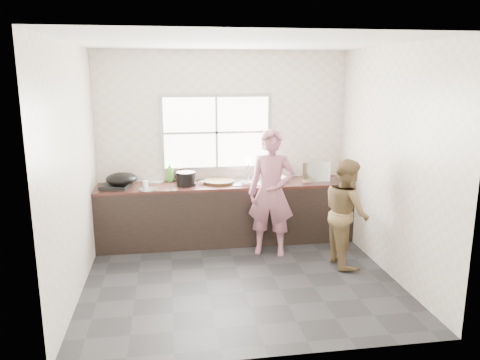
{
  "coord_description": "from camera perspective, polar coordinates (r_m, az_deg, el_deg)",
  "views": [
    {
      "loc": [
        -0.78,
        -5.09,
        2.38
      ],
      "look_at": [
        0.1,
        0.65,
        1.05
      ],
      "focal_mm": 35.0,
      "sensor_mm": 36.0,
      "label": 1
    }
  ],
  "objects": [
    {
      "name": "wall_right",
      "position": [
        5.8,
        17.91,
        2.05
      ],
      "size": [
        0.01,
        3.2,
        2.7
      ],
      "primitive_type": "cube",
      "color": "silver",
      "rests_on": "ground"
    },
    {
      "name": "burner",
      "position": [
        6.55,
        -14.92,
        -0.73
      ],
      "size": [
        0.43,
        0.43,
        0.05
      ],
      "primitive_type": "cube",
      "rotation": [
        0.0,
        0.0,
        -0.21
      ],
      "color": "black",
      "rests_on": "countertop"
    },
    {
      "name": "person_side",
      "position": [
        6.01,
        12.84,
        -3.87
      ],
      "size": [
        0.54,
        0.68,
        1.36
      ],
      "primitive_type": "imported",
      "rotation": [
        0.0,
        0.0,
        1.61
      ],
      "color": "brown",
      "rests_on": "floor"
    },
    {
      "name": "wall_back",
      "position": [
        6.82,
        -2.06,
        4.2
      ],
      "size": [
        3.6,
        0.01,
        2.7
      ],
      "primitive_type": "cube",
      "color": "beige",
      "rests_on": "ground"
    },
    {
      "name": "bowl_held",
      "position": [
        6.48,
        0.75,
        -0.37
      ],
      "size": [
        0.26,
        0.26,
        0.07
      ],
      "primitive_type": "imported",
      "rotation": [
        0.0,
        0.0,
        0.19
      ],
      "color": "silver",
      "rests_on": "countertop"
    },
    {
      "name": "window_glazing",
      "position": [
        6.74,
        -2.88,
        5.8
      ],
      "size": [
        1.5,
        0.01,
        1.0
      ],
      "primitive_type": "cube",
      "color": "white",
      "rests_on": "window_frame"
    },
    {
      "name": "pot_lid_right",
      "position": [
        6.79,
        -10.89,
        -0.24
      ],
      "size": [
        0.25,
        0.25,
        0.01
      ],
      "primitive_type": "cylinder",
      "rotation": [
        0.0,
        0.0,
        -0.14
      ],
      "color": "silver",
      "rests_on": "countertop"
    },
    {
      "name": "faucet",
      "position": [
        6.82,
        1.0,
        1.3
      ],
      "size": [
        0.02,
        0.02,
        0.3
      ],
      "primitive_type": "cylinder",
      "color": "silver",
      "rests_on": "countertop"
    },
    {
      "name": "bottle_brown_tall",
      "position": [
        6.76,
        -7.27,
        0.63
      ],
      "size": [
        0.11,
        0.11,
        0.19
      ],
      "primitive_type": "imported",
      "rotation": [
        0.0,
        0.0,
        -0.3
      ],
      "color": "#402410",
      "rests_on": "countertop"
    },
    {
      "name": "pot_lid_left",
      "position": [
        6.37,
        -11.1,
        -1.09
      ],
      "size": [
        0.3,
        0.3,
        0.01
      ],
      "primitive_type": "cylinder",
      "rotation": [
        0.0,
        0.0,
        0.15
      ],
      "color": "#BABBC2",
      "rests_on": "countertop"
    },
    {
      "name": "bottle_brown_short",
      "position": [
        6.76,
        -7.28,
        0.63
      ],
      "size": [
        0.18,
        0.18,
        0.19
      ],
      "primitive_type": "imported",
      "rotation": [
        0.0,
        0.0,
        0.2
      ],
      "color": "#461C11",
      "rests_on": "countertop"
    },
    {
      "name": "black_pot",
      "position": [
        6.5,
        -6.6,
        0.15
      ],
      "size": [
        0.3,
        0.3,
        0.19
      ],
      "primitive_type": "cylinder",
      "rotation": [
        0.0,
        0.0,
        -0.13
      ],
      "color": "black",
      "rests_on": "countertop"
    },
    {
      "name": "cleaver",
      "position": [
        6.57,
        -4.33,
        -0.14
      ],
      "size": [
        0.2,
        0.19,
        0.01
      ],
      "primitive_type": "cube",
      "rotation": [
        0.0,
        0.0,
        0.69
      ],
      "color": "#B6B8BD",
      "rests_on": "cutting_board"
    },
    {
      "name": "window_frame",
      "position": [
        6.77,
        -2.9,
        5.83
      ],
      "size": [
        1.6,
        0.05,
        1.1
      ],
      "primitive_type": "cube",
      "color": "#9EA0A5",
      "rests_on": "wall_back"
    },
    {
      "name": "cabinet",
      "position": [
        6.72,
        -1.68,
        -4.15
      ],
      "size": [
        3.6,
        0.62,
        0.82
      ],
      "primitive_type": "cube",
      "color": "black",
      "rests_on": "floor"
    },
    {
      "name": "cutting_board",
      "position": [
        6.61,
        -2.59,
        -0.21
      ],
      "size": [
        0.49,
        0.49,
        0.04
      ],
      "primitive_type": "cylinder",
      "rotation": [
        0.0,
        0.0,
        -0.12
      ],
      "color": "black",
      "rests_on": "countertop"
    },
    {
      "name": "ceiling",
      "position": [
        5.16,
        0.0,
        16.51
      ],
      "size": [
        3.6,
        3.2,
        0.01
      ],
      "primitive_type": "cube",
      "color": "silver",
      "rests_on": "wall_back"
    },
    {
      "name": "wok",
      "position": [
        6.46,
        -14.23,
        0.15
      ],
      "size": [
        0.52,
        0.52,
        0.16
      ],
      "primitive_type": "ellipsoid",
      "rotation": [
        0.0,
        0.0,
        0.3
      ],
      "color": "black",
      "rests_on": "burner"
    },
    {
      "name": "wall_left",
      "position": [
        5.29,
        -19.7,
        0.92
      ],
      "size": [
        0.01,
        3.2,
        2.7
      ],
      "primitive_type": "cube",
      "color": "beige",
      "rests_on": "ground"
    },
    {
      "name": "bottle_green",
      "position": [
        6.75,
        -8.54,
        1.0
      ],
      "size": [
        0.13,
        0.13,
        0.29
      ],
      "primitive_type": "imported",
      "rotation": [
        0.0,
        0.0,
        -0.16
      ],
      "color": "green",
      "rests_on": "countertop"
    },
    {
      "name": "plate_food",
      "position": [
        6.78,
        -10.12,
        -0.19
      ],
      "size": [
        0.22,
        0.22,
        0.02
      ],
      "primitive_type": "cylinder",
      "rotation": [
        0.0,
        0.0,
        -0.11
      ],
      "color": "silver",
      "rests_on": "countertop"
    },
    {
      "name": "dish_rack",
      "position": [
        6.77,
        8.9,
        1.09
      ],
      "size": [
        0.42,
        0.3,
        0.31
      ],
      "primitive_type": "cube",
      "rotation": [
        0.0,
        0.0,
        0.03
      ],
      "color": "silver",
      "rests_on": "countertop"
    },
    {
      "name": "bowl_mince",
      "position": [
        6.51,
        -6.4,
        -0.46
      ],
      "size": [
        0.28,
        0.28,
        0.05
      ],
      "primitive_type": "imported",
      "rotation": [
        0.0,
        0.0,
        0.42
      ],
      "color": "white",
      "rests_on": "countertop"
    },
    {
      "name": "sink",
      "position": [
        6.66,
        1.29,
        -0.27
      ],
      "size": [
        0.55,
        0.45,
        0.02
      ],
      "primitive_type": "cube",
      "color": "silver",
      "rests_on": "countertop"
    },
    {
      "name": "wall_front",
      "position": [
        3.72,
        3.77,
        -3.19
      ],
      "size": [
        3.6,
        0.01,
        2.7
      ],
      "primitive_type": "cube",
      "color": "beige",
      "rests_on": "ground"
    },
    {
      "name": "woman",
      "position": [
        6.18,
        3.84,
        -2.09
      ],
      "size": [
        0.66,
        0.54,
        1.57
      ],
      "primitive_type": "imported",
      "rotation": [
        0.0,
        0.0,
        -0.32
      ],
      "color": "#A46273",
      "rests_on": "floor"
    },
    {
      "name": "floor",
      "position": [
        5.68,
        0.0,
        -11.95
      ],
      "size": [
        3.6,
        3.2,
        0.01
      ],
      "primitive_type": "cube",
      "color": "#252527",
      "rests_on": "ground"
    },
    {
      "name": "countertop",
      "position": [
        6.61,
        -1.7,
        -0.58
      ],
      "size": [
        3.6,
        0.64,
        0.04
      ],
      "primitive_type": "cube",
      "color": "#331915",
      "rests_on": "cabinet"
    },
    {
      "name": "glass_jar",
      "position": [
        6.46,
        -11.46,
        -0.52
      ],
      "size": [
        0.08,
        0.08,
        0.1
      ],
      "primitive_type": "cylinder",
      "rotation": [
        0.0,
        0.0,
        -0.17
      ],
      "color": "silver",
      "rests_on": "countertop"
    },
    {
      "name": "bowl_crabs",
      "position": [
        6.67,
        4.6,
        -0.02
      ],
      "size": [
        0.26,
        0.26,
        0.07
      ],
      "primitive_type": "imported",
      "rotation": [
        0.0,
        0.0,
        -0.23
      ],
      "color": "silver",
      "rests_on": "countertop"
    }
  ]
}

